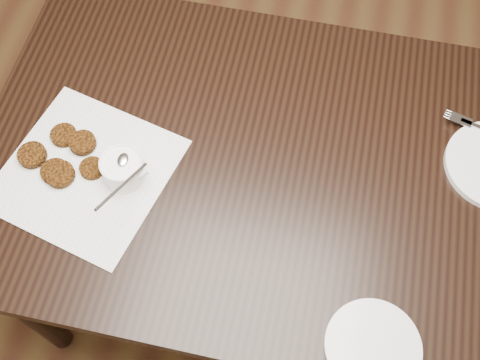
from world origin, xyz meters
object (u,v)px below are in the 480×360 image
Objects in this scene: table at (267,231)px; napkin at (86,173)px; plate_empty at (373,347)px; sauce_ramekin at (120,161)px.

napkin is at bearing -165.32° from table.
plate_empty reaches higher than table.
table is at bearing 16.86° from sauce_ramekin.
table is at bearing 14.68° from napkin.
sauce_ramekin reaches higher than table.
sauce_ramekin is at bearing -163.14° from table.
napkin is at bearing -173.55° from sauce_ramekin.
plate_empty is (0.64, -0.24, 0.00)m from napkin.
napkin is 2.69× the size of sauce_ramekin.
sauce_ramekin reaches higher than plate_empty.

